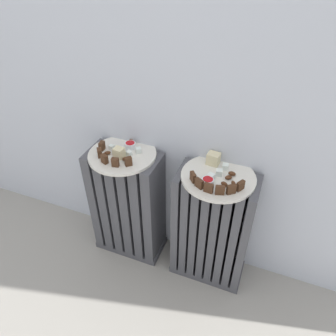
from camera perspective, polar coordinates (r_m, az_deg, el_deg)
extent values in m
plane|color=gray|center=(1.47, -4.36, -23.83)|extent=(6.00, 6.00, 0.00)
cube|color=#47474C|center=(1.65, -6.62, -13.27)|extent=(0.32, 0.17, 0.03)
cube|color=#47474C|center=(1.50, -11.96, -4.90)|extent=(0.04, 0.17, 0.52)
cube|color=#47474C|center=(1.48, -10.18, -5.44)|extent=(0.04, 0.17, 0.52)
cube|color=#47474C|center=(1.46, -8.34, -6.00)|extent=(0.04, 0.17, 0.52)
cube|color=#47474C|center=(1.44, -6.44, -6.56)|extent=(0.04, 0.17, 0.52)
cube|color=#47474C|center=(1.42, -4.49, -7.13)|extent=(0.04, 0.17, 0.52)
cube|color=#47474C|center=(1.40, -2.48, -7.71)|extent=(0.04, 0.17, 0.52)
cube|color=#47474C|center=(1.56, 7.14, -17.38)|extent=(0.32, 0.17, 0.03)
cube|color=#47474C|center=(1.37, 2.28, -9.03)|extent=(0.03, 0.17, 0.52)
cube|color=#47474C|center=(1.36, 3.90, -9.46)|extent=(0.03, 0.17, 0.52)
cube|color=#47474C|center=(1.35, 5.54, -9.90)|extent=(0.03, 0.17, 0.52)
cube|color=#47474C|center=(1.35, 7.20, -10.32)|extent=(0.03, 0.17, 0.52)
cube|color=#47474C|center=(1.34, 8.88, -10.74)|extent=(0.03, 0.17, 0.52)
cube|color=#47474C|center=(1.34, 10.58, -11.16)|extent=(0.03, 0.17, 0.52)
cube|color=#47474C|center=(1.34, 12.28, -11.57)|extent=(0.03, 0.17, 0.52)
cube|color=#47474C|center=(1.34, 13.99, -11.97)|extent=(0.03, 0.17, 0.52)
cylinder|color=silver|center=(1.28, -8.34, 2.47)|extent=(0.28, 0.28, 0.01)
cylinder|color=silver|center=(1.16, 9.17, -1.62)|extent=(0.28, 0.28, 0.01)
cube|color=#472B19|center=(1.30, -11.98, 3.98)|extent=(0.02, 0.03, 0.04)
cube|color=#472B19|center=(1.26, -12.39, 2.74)|extent=(0.03, 0.03, 0.04)
cube|color=#472B19|center=(1.22, -11.55, 1.63)|extent=(0.03, 0.03, 0.04)
cube|color=#472B19|center=(1.20, -9.63, 1.03)|extent=(0.03, 0.02, 0.04)
cube|color=#472B19|center=(1.19, -7.26, 1.20)|extent=(0.03, 0.03, 0.04)
cube|color=beige|center=(1.24, -8.96, 2.76)|extent=(0.04, 0.04, 0.04)
cube|color=white|center=(1.26, -5.44, 3.26)|extent=(0.03, 0.03, 0.02)
cube|color=white|center=(1.27, -8.73, 3.30)|extent=(0.03, 0.03, 0.02)
cube|color=white|center=(1.25, -7.14, 2.68)|extent=(0.02, 0.02, 0.02)
cube|color=white|center=(1.30, -10.28, 3.77)|extent=(0.02, 0.02, 0.02)
ellipsoid|color=#4C2814|center=(1.22, -7.85, 1.55)|extent=(0.03, 0.02, 0.02)
ellipsoid|color=#4C2814|center=(1.33, -6.68, 4.86)|extent=(0.03, 0.03, 0.02)
ellipsoid|color=#4C2814|center=(1.27, -11.01, 2.73)|extent=(0.03, 0.03, 0.01)
cylinder|color=white|center=(1.29, -6.90, 4.12)|extent=(0.05, 0.05, 0.02)
cylinder|color=#B21419|center=(1.29, -6.92, 4.36)|extent=(0.04, 0.04, 0.01)
cube|color=#472B19|center=(1.11, 4.60, -1.68)|extent=(0.03, 0.03, 0.04)
cube|color=#472B19|center=(1.09, 5.70, -2.81)|extent=(0.03, 0.03, 0.04)
cube|color=#472B19|center=(1.07, 7.43, -3.65)|extent=(0.03, 0.02, 0.04)
cube|color=#472B19|center=(1.07, 9.48, -4.01)|extent=(0.03, 0.02, 0.04)
cube|color=#472B19|center=(1.08, 11.49, -3.85)|extent=(0.03, 0.03, 0.04)
cube|color=#472B19|center=(1.10, 13.09, -3.19)|extent=(0.03, 0.03, 0.04)
cube|color=beige|center=(1.20, 8.30, 1.69)|extent=(0.05, 0.04, 0.05)
cube|color=white|center=(1.16, 9.34, -0.80)|extent=(0.03, 0.03, 0.02)
cube|color=white|center=(1.13, 7.83, -1.63)|extent=(0.03, 0.03, 0.02)
cube|color=white|center=(1.19, 10.43, 0.21)|extent=(0.02, 0.02, 0.02)
ellipsoid|color=#4C2814|center=(1.14, 11.00, -1.71)|extent=(0.03, 0.03, 0.02)
ellipsoid|color=#4C2814|center=(1.16, 11.63, -1.01)|extent=(0.03, 0.02, 0.02)
ellipsoid|color=#4C2814|center=(1.11, 10.26, -2.92)|extent=(0.03, 0.02, 0.02)
ellipsoid|color=#4C2814|center=(1.12, 11.89, -2.81)|extent=(0.03, 0.03, 0.01)
cylinder|color=white|center=(1.11, 7.28, -2.48)|extent=(0.04, 0.04, 0.02)
cylinder|color=#B21419|center=(1.10, 7.30, -2.24)|extent=(0.04, 0.04, 0.01)
cube|color=#B7B7BC|center=(1.25, -9.87, 1.89)|extent=(0.04, 0.06, 0.00)
cube|color=#B7B7BC|center=(1.30, -9.93, 3.28)|extent=(0.03, 0.03, 0.00)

